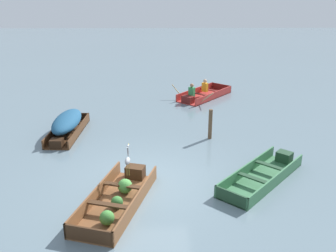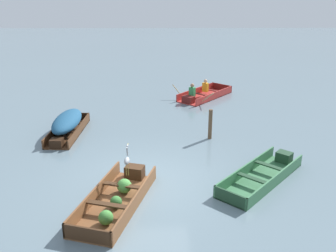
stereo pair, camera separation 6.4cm
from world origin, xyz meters
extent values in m
plane|color=slate|center=(0.00, 0.00, 0.00)|extent=(80.00, 80.00, 0.00)
cube|color=brown|center=(-0.79, -1.19, 0.02)|extent=(2.02, 3.42, 0.04)
cube|color=brown|center=(-1.33, -1.04, 0.20)|extent=(0.93, 3.11, 0.40)
cube|color=brown|center=(-0.25, -1.35, 0.20)|extent=(0.93, 3.11, 0.40)
cube|color=#3F2716|center=(-1.22, -2.72, 0.20)|extent=(1.15, 0.37, 0.40)
cube|color=#3F2716|center=(-0.40, 0.18, 0.22)|extent=(0.61, 0.49, 0.36)
cube|color=#3F2716|center=(-0.66, -0.73, 0.30)|extent=(1.08, 0.45, 0.04)
cube|color=#3F2716|center=(-0.92, -1.66, 0.30)|extent=(1.08, 0.45, 0.04)
sphere|color=#4C9342|center=(-0.62, -0.66, 0.24)|extent=(0.40, 0.40, 0.40)
sphere|color=#387533|center=(-0.76, -1.37, 0.19)|extent=(0.31, 0.31, 0.31)
sphere|color=#428438|center=(-0.91, -2.08, 0.22)|extent=(0.35, 0.35, 0.35)
cube|color=#4C2D19|center=(-3.18, 3.73, 0.02)|extent=(1.09, 3.04, 0.04)
cube|color=#4C2D19|center=(-2.74, 3.70, 0.17)|extent=(0.21, 3.00, 0.33)
cube|color=#4C2D19|center=(-3.63, 3.75, 0.17)|extent=(0.21, 3.00, 0.33)
cube|color=black|center=(-3.10, 5.20, 0.17)|extent=(0.94, 0.10, 0.33)
cube|color=black|center=(-3.25, 2.41, 0.18)|extent=(0.44, 0.38, 0.30)
cube|color=black|center=(-3.21, 3.28, 0.25)|extent=(0.84, 0.20, 0.04)
cube|color=black|center=(-3.16, 4.18, 0.25)|extent=(0.84, 0.20, 0.04)
ellipsoid|color=navy|center=(-3.18, 3.73, 0.51)|extent=(1.02, 2.50, 0.58)
cube|color=#387047|center=(3.26, 0.04, 0.02)|extent=(3.00, 3.20, 0.04)
cube|color=#387047|center=(2.90, 0.35, 0.18)|extent=(2.28, 2.56, 0.37)
cube|color=#387047|center=(3.61, -0.28, 0.18)|extent=(2.28, 2.56, 0.37)
cube|color=#1E3D27|center=(2.15, -1.21, 0.18)|extent=(0.78, 0.70, 0.37)
cube|color=#1E3D27|center=(4.26, 1.17, 0.20)|extent=(0.58, 0.57, 0.33)
cube|color=#1E3D27|center=(3.59, 0.42, 0.28)|extent=(0.78, 0.72, 0.04)
cube|color=#1E3D27|center=(2.92, -0.34, 0.28)|extent=(0.78, 0.72, 0.04)
cube|color=#AD2D28|center=(2.52, 8.56, 0.02)|extent=(2.96, 3.18, 0.04)
cube|color=#AD2D28|center=(2.96, 8.19, 0.18)|extent=(2.09, 2.44, 0.36)
cube|color=#AD2D28|center=(2.09, 8.94, 0.18)|extent=(2.09, 2.44, 0.36)
cube|color=maroon|center=(3.53, 9.75, 0.18)|extent=(0.94, 0.82, 0.36)
cube|color=maroon|center=(1.61, 7.50, 0.20)|extent=(0.64, 0.62, 0.33)
cube|color=maroon|center=(2.21, 8.20, 0.27)|extent=(0.94, 0.83, 0.04)
cube|color=maroon|center=(2.83, 8.92, 0.27)|extent=(0.94, 0.83, 0.04)
cube|color=orange|center=(2.52, 8.56, 0.51)|extent=(0.33, 0.32, 0.44)
sphere|color=tan|center=(2.52, 8.56, 0.83)|extent=(0.18, 0.18, 0.18)
cube|color=#338C4C|center=(1.80, 7.72, 0.51)|extent=(0.33, 0.32, 0.44)
sphere|color=#9E7051|center=(1.80, 7.72, 0.83)|extent=(0.18, 0.18, 0.18)
cylinder|color=tan|center=(2.49, 7.14, 0.41)|extent=(0.52, 0.45, 0.55)
cylinder|color=tan|center=(1.12, 8.31, 0.41)|extent=(0.52, 0.45, 0.55)
cylinder|color=olive|center=(-0.58, -0.42, 0.61)|extent=(0.02, 0.02, 0.35)
cylinder|color=olive|center=(-0.52, -0.43, 0.61)|extent=(0.02, 0.02, 0.35)
ellipsoid|color=#93999E|center=(-0.55, -0.42, 0.88)|extent=(0.16, 0.33, 0.18)
cylinder|color=#93999E|center=(-0.54, -0.30, 1.10)|extent=(0.05, 0.12, 0.28)
ellipsoid|color=#93999E|center=(-0.54, -0.26, 1.25)|extent=(0.07, 0.11, 0.06)
cone|color=gold|center=(-0.53, -0.18, 1.25)|extent=(0.03, 0.10, 0.02)
cylinder|color=brown|center=(2.14, 3.19, 0.56)|extent=(0.14, 0.14, 1.12)
camera|label=1|loc=(0.40, -9.50, 5.33)|focal=40.00mm
camera|label=2|loc=(0.46, -9.50, 5.33)|focal=40.00mm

